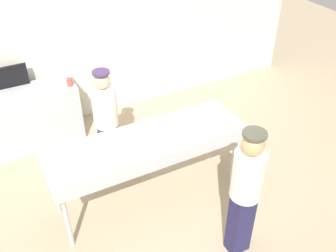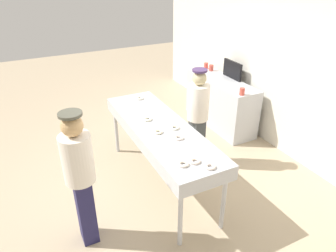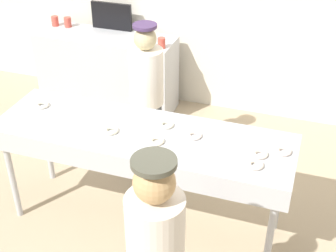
{
  "view_description": "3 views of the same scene",
  "coord_description": "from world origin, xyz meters",
  "px_view_note": "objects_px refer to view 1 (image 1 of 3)",
  "views": [
    {
      "loc": [
        -1.45,
        -3.33,
        3.76
      ],
      "look_at": [
        0.27,
        -0.04,
        1.1
      ],
      "focal_mm": 40.78,
      "sensor_mm": 36.0,
      "label": 1
    },
    {
      "loc": [
        3.38,
        -1.57,
        2.96
      ],
      "look_at": [
        0.24,
        -0.0,
        1.08
      ],
      "focal_mm": 33.27,
      "sensor_mm": 36.0,
      "label": 2
    },
    {
      "loc": [
        1.22,
        -2.95,
        3.05
      ],
      "look_at": [
        0.26,
        -0.11,
        1.14
      ],
      "focal_mm": 50.4,
      "sensor_mm": 36.0,
      "label": 3
    }
  ],
  "objects_px": {
    "sugar_donut_5": "(153,128)",
    "menu_display": "(9,77)",
    "sugar_donut_3": "(163,139)",
    "customer_waiting": "(246,189)",
    "sugar_donut_6": "(63,157)",
    "sugar_donut_2": "(175,126)",
    "sugar_donut_7": "(131,147)",
    "sugar_donut_1": "(221,111)",
    "paper_cup_1": "(70,82)",
    "sugar_donut_0": "(215,118)",
    "fryer_conveyor": "(147,145)",
    "sugar_donut_4": "(220,124)",
    "prep_counter": "(22,120)",
    "worker_baker": "(106,118)"
  },
  "relations": [
    {
      "from": "fryer_conveyor",
      "to": "sugar_donut_6",
      "type": "distance_m",
      "value": 0.99
    },
    {
      "from": "sugar_donut_4",
      "to": "sugar_donut_6",
      "type": "relative_size",
      "value": 1.0
    },
    {
      "from": "sugar_donut_1",
      "to": "sugar_donut_3",
      "type": "relative_size",
      "value": 1.0
    },
    {
      "from": "sugar_donut_4",
      "to": "sugar_donut_7",
      "type": "relative_size",
      "value": 1.0
    },
    {
      "from": "sugar_donut_6",
      "to": "prep_counter",
      "type": "xyz_separation_m",
      "value": [
        -0.24,
        1.78,
        -0.52
      ]
    },
    {
      "from": "sugar_donut_6",
      "to": "prep_counter",
      "type": "height_order",
      "value": "sugar_donut_6"
    },
    {
      "from": "sugar_donut_6",
      "to": "sugar_donut_7",
      "type": "bearing_deg",
      "value": -13.76
    },
    {
      "from": "sugar_donut_2",
      "to": "sugar_donut_7",
      "type": "bearing_deg",
      "value": -167.51
    },
    {
      "from": "sugar_donut_1",
      "to": "prep_counter",
      "type": "bearing_deg",
      "value": 142.22
    },
    {
      "from": "fryer_conveyor",
      "to": "sugar_donut_1",
      "type": "xyz_separation_m",
      "value": [
        1.12,
        0.07,
        0.11
      ]
    },
    {
      "from": "sugar_donut_5",
      "to": "worker_baker",
      "type": "xyz_separation_m",
      "value": [
        -0.41,
        0.61,
        -0.1
      ]
    },
    {
      "from": "sugar_donut_1",
      "to": "sugar_donut_5",
      "type": "xyz_separation_m",
      "value": [
        -0.96,
        0.07,
        0.0
      ]
    },
    {
      "from": "sugar_donut_1",
      "to": "prep_counter",
      "type": "distance_m",
      "value": 3.0
    },
    {
      "from": "paper_cup_1",
      "to": "sugar_donut_0",
      "type": "bearing_deg",
      "value": -51.53
    },
    {
      "from": "sugar_donut_0",
      "to": "paper_cup_1",
      "type": "xyz_separation_m",
      "value": [
        -1.4,
        1.76,
        0.01
      ]
    },
    {
      "from": "sugar_donut_3",
      "to": "customer_waiting",
      "type": "distance_m",
      "value": 1.18
    },
    {
      "from": "sugar_donut_5",
      "to": "sugar_donut_7",
      "type": "height_order",
      "value": "same"
    },
    {
      "from": "sugar_donut_5",
      "to": "worker_baker",
      "type": "bearing_deg",
      "value": 123.93
    },
    {
      "from": "fryer_conveyor",
      "to": "customer_waiting",
      "type": "xyz_separation_m",
      "value": [
        0.56,
        -1.21,
        0.07
      ]
    },
    {
      "from": "sugar_donut_5",
      "to": "menu_display",
      "type": "distance_m",
      "value": 2.41
    },
    {
      "from": "sugar_donut_3",
      "to": "sugar_donut_4",
      "type": "height_order",
      "value": "same"
    },
    {
      "from": "sugar_donut_5",
      "to": "menu_display",
      "type": "relative_size",
      "value": 0.23
    },
    {
      "from": "sugar_donut_3",
      "to": "paper_cup_1",
      "type": "distance_m",
      "value": 1.95
    },
    {
      "from": "sugar_donut_7",
      "to": "paper_cup_1",
      "type": "height_order",
      "value": "paper_cup_1"
    },
    {
      "from": "sugar_donut_5",
      "to": "sugar_donut_3",
      "type": "bearing_deg",
      "value": -89.17
    },
    {
      "from": "paper_cup_1",
      "to": "sugar_donut_2",
      "type": "bearing_deg",
      "value": -62.73
    },
    {
      "from": "sugar_donut_1",
      "to": "customer_waiting",
      "type": "height_order",
      "value": "customer_waiting"
    },
    {
      "from": "sugar_donut_2",
      "to": "prep_counter",
      "type": "height_order",
      "value": "sugar_donut_2"
    },
    {
      "from": "sugar_donut_3",
      "to": "sugar_donut_7",
      "type": "height_order",
      "value": "same"
    },
    {
      "from": "sugar_donut_2",
      "to": "sugar_donut_7",
      "type": "relative_size",
      "value": 1.0
    },
    {
      "from": "fryer_conveyor",
      "to": "worker_baker",
      "type": "relative_size",
      "value": 1.55
    },
    {
      "from": "sugar_donut_1",
      "to": "sugar_donut_7",
      "type": "xyz_separation_m",
      "value": [
        -1.35,
        -0.16,
        0.0
      ]
    },
    {
      "from": "menu_display",
      "to": "sugar_donut_4",
      "type": "bearing_deg",
      "value": -46.42
    },
    {
      "from": "sugar_donut_1",
      "to": "sugar_donut_3",
      "type": "bearing_deg",
      "value": -169.38
    },
    {
      "from": "sugar_donut_1",
      "to": "sugar_donut_5",
      "type": "distance_m",
      "value": 0.96
    },
    {
      "from": "sugar_donut_1",
      "to": "sugar_donut_3",
      "type": "distance_m",
      "value": 0.97
    },
    {
      "from": "fryer_conveyor",
      "to": "sugar_donut_0",
      "type": "bearing_deg",
      "value": -1.28
    },
    {
      "from": "sugar_donut_4",
      "to": "sugar_donut_1",
      "type": "bearing_deg",
      "value": 54.24
    },
    {
      "from": "sugar_donut_7",
      "to": "paper_cup_1",
      "type": "distance_m",
      "value": 1.84
    },
    {
      "from": "sugar_donut_2",
      "to": "prep_counter",
      "type": "xyz_separation_m",
      "value": [
        -1.64,
        1.82,
        -0.52
      ]
    },
    {
      "from": "sugar_donut_1",
      "to": "sugar_donut_7",
      "type": "height_order",
      "value": "same"
    },
    {
      "from": "sugar_donut_3",
      "to": "sugar_donut_6",
      "type": "xyz_separation_m",
      "value": [
        -1.15,
        0.21,
        0.0
      ]
    },
    {
      "from": "sugar_donut_3",
      "to": "worker_baker",
      "type": "bearing_deg",
      "value": 115.7
    },
    {
      "from": "sugar_donut_3",
      "to": "prep_counter",
      "type": "bearing_deg",
      "value": 124.8
    },
    {
      "from": "sugar_donut_2",
      "to": "worker_baker",
      "type": "distance_m",
      "value": 0.97
    },
    {
      "from": "worker_baker",
      "to": "sugar_donut_5",
      "type": "bearing_deg",
      "value": 133.7
    },
    {
      "from": "sugar_donut_6",
      "to": "paper_cup_1",
      "type": "xyz_separation_m",
      "value": [
        0.54,
        1.64,
        0.01
      ]
    },
    {
      "from": "worker_baker",
      "to": "menu_display",
      "type": "relative_size",
      "value": 3.07
    },
    {
      "from": "fryer_conveyor",
      "to": "sugar_donut_5",
      "type": "distance_m",
      "value": 0.24
    },
    {
      "from": "sugar_donut_7",
      "to": "prep_counter",
      "type": "relative_size",
      "value": 0.07
    }
  ]
}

